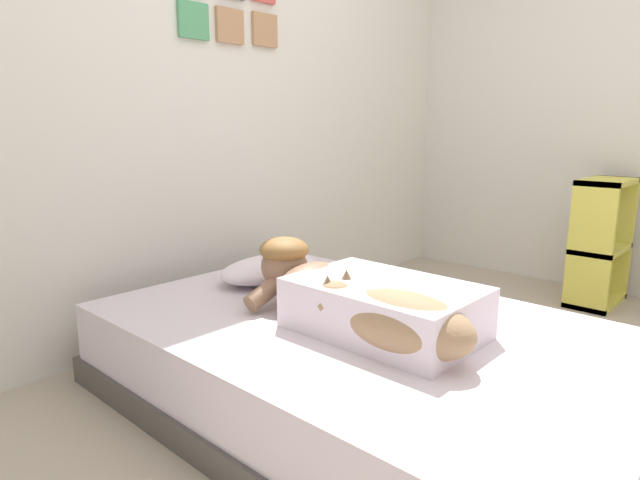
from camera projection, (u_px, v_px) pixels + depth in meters
ground_plane at (519, 418)px, 1.98m from camera, size 11.62×11.62×0.00m
back_wall at (226, 87)px, 2.82m from camera, size 3.81×0.12×2.50m
side_wall_right at (615, 93)px, 3.33m from camera, size 0.10×6.22×2.50m
bed at (361, 365)px, 2.03m from camera, size 1.31×2.02×0.34m
pillow at (269, 269)px, 2.52m from camera, size 0.52×0.32×0.11m
person_lying at (353, 295)px, 1.96m from camera, size 0.43×0.92×0.27m
dog at (395, 320)px, 1.71m from camera, size 0.26×0.57×0.21m
coffee_cup at (296, 282)px, 2.37m from camera, size 0.13×0.09×0.07m
cell_phone at (453, 336)px, 1.85m from camera, size 0.07×0.14×0.01m
bookshelf at (600, 242)px, 3.18m from camera, size 0.45×0.24×0.75m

